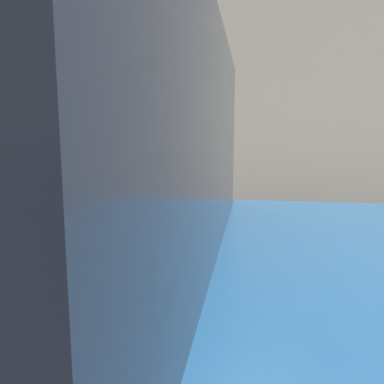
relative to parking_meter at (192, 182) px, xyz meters
name	(u,v)px	position (x,y,z in m)	size (l,w,h in m)	color
sidewalk	(164,271)	(-0.46, 1.02, -1.06)	(24.00, 2.80, 0.12)	#9E9B96
building_facade	(206,57)	(-0.46, 4.23, 1.67)	(24.00, 0.30, 5.58)	beige
parking_meter	(192,182)	(0.00, 0.00, 0.00)	(0.19, 0.15, 1.40)	#2D2D30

